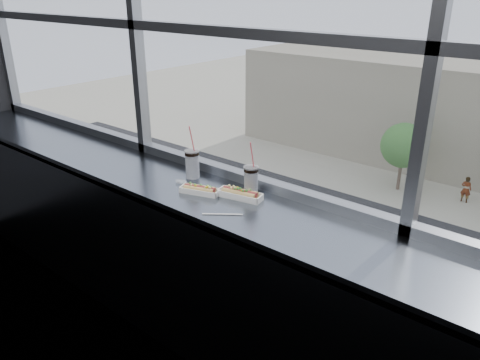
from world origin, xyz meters
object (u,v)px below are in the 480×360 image
Objects in this scene: hotdog_tray_right at (240,194)px; soda_cup_left at (192,163)px; soda_cup_right at (251,179)px; car_near_b at (309,243)px; hotdog_tray_left at (200,190)px; loose_straw at (222,214)px; pedestrian_a at (466,187)px; tree_left at (404,146)px; car_near_a at (206,207)px; wrapper at (181,182)px.

hotdog_tray_right is 0.80× the size of soda_cup_left.
car_near_b is (-8.87, 16.12, -11.03)m from soda_cup_right.
loose_straw is (0.29, -0.13, -0.02)m from hotdog_tray_left.
pedestrian_a is 0.44× the size of tree_left.
hotdog_tray_left is at bearing -138.15° from car_near_a.
soda_cup_left is (-0.44, 0.05, 0.08)m from hotdog_tray_right.
wrapper is 30.83m from tree_left.
hotdog_tray_left is 0.72× the size of soda_cup_left.
hotdog_tray_right is 0.05× the size of car_near_a.
soda_cup_right is at bearing 99.42° from pedestrian_a.
hotdog_tray_left is 0.25m from hotdog_tray_right.
car_near_b is 12.18m from tree_left.
hotdog_tray_left is 0.20m from wrapper.
pedestrian_a is at bearing -43.24° from car_near_a.
soda_cup_left is 0.07× the size of tree_left.
tree_left is (-9.02, 28.44, -8.85)m from loose_straw.
soda_cup_left is at bearing 125.52° from hotdog_tray_left.
soda_cup_left is 0.58m from loose_straw.
pedestrian_a is (-4.56, 29.13, -11.02)m from hotdog_tray_left.
car_near_a is 0.86× the size of car_near_b.
wrapper is (0.01, -0.12, -0.09)m from soda_cup_left.
wrapper is (-0.44, -0.15, -0.08)m from soda_cup_right.
car_near_a is (-15.98, 16.12, -11.18)m from soda_cup_right.
tree_left is (-8.73, 28.31, -8.87)m from hotdog_tray_left.
soda_cup_right reaches higher than car_near_b.
hotdog_tray_left is at bearing -155.91° from car_near_b.
wrapper is (-0.49, 0.16, 0.01)m from loose_straw.
car_near_b is at bearing -92.14° from car_near_a.
car_near_a is 14.08m from tree_left.
tree_left is (-4.17, -0.82, 2.15)m from pedestrian_a.
car_near_a is at bearing 134.75° from soda_cup_right.
soda_cup_left reaches higher than hotdog_tray_left.
hotdog_tray_right reaches higher than tree_left.
tree_left is at bearing 88.63° from hotdog_tray_left.
soda_cup_left is at bearing 113.94° from loose_straw.
hotdog_tray_right is at bearing 5.58° from hotdog_tray_left.
loose_straw is 21.66m from car_near_b.
hotdog_tray_left reaches higher than car_near_a.
pedestrian_a is (-4.80, 28.94, -11.09)m from soda_cup_right.
hotdog_tray_right is 25.32m from car_near_a.
soda_cup_left is 0.45m from soda_cup_right.
wrapper is 0.01× the size of car_near_b.
hotdog_tray_right is (0.23, 0.10, 0.00)m from hotdog_tray_left.
pedestrian_a is at bearing 11.07° from tree_left.
soda_cup_left is 25.05m from car_near_a.
pedestrian_a is at bearing -21.40° from car_near_b.
soda_cup_right is at bearing -72.31° from tree_left.
car_near_a is at bearing -120.28° from tree_left.
hotdog_tray_left is 0.32m from loose_straw.
hotdog_tray_left is 21.46m from car_near_b.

